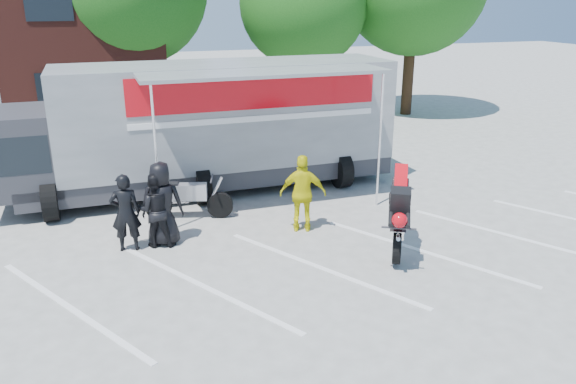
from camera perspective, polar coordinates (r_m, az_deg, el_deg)
ground at (r=10.66m, az=4.34°, el=-10.13°), size 100.00×100.00×0.00m
parking_bay_lines at (r=11.47m, az=2.37°, el=-7.81°), size 18.09×13.33×0.01m
tree_mid at (r=25.09m, az=1.59°, el=18.57°), size 5.44×5.44×7.68m
transporter_truck at (r=16.27m, az=-7.61°, el=0.34°), size 11.17×5.45×3.54m
parked_motorcycle at (r=14.21m, az=-9.91°, el=-2.62°), size 2.32×1.29×1.16m
stunt_bike_rider at (r=12.47m, az=10.86°, el=-5.88°), size 1.64×2.01×2.15m
spectator_leather_a at (r=12.55m, az=-12.68°, el=-1.18°), size 1.02×0.77×1.88m
spectator_leather_b at (r=12.46m, az=-16.17°, el=-2.03°), size 0.68×0.50×1.73m
spectator_leather_c at (r=12.54m, az=-13.29°, el=-1.78°), size 0.94×0.81×1.67m
spectator_hivis at (r=12.97m, az=1.53°, el=-0.16°), size 1.16×0.80×1.83m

